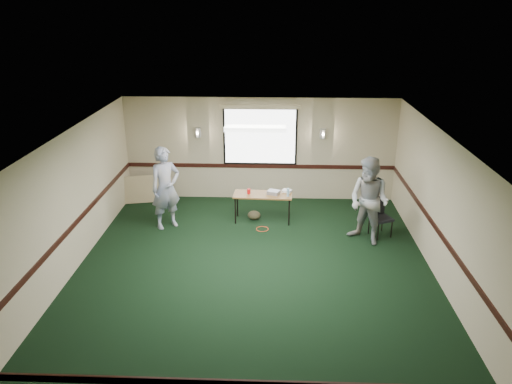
{
  "coord_description": "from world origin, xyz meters",
  "views": [
    {
      "loc": [
        0.39,
        -8.47,
        4.96
      ],
      "look_at": [
        0.0,
        1.3,
        1.2
      ],
      "focal_mm": 35.0,
      "sensor_mm": 36.0,
      "label": 1
    }
  ],
  "objects_px": {
    "projector": "(274,192)",
    "person_left": "(166,188)",
    "folding_table": "(263,196)",
    "conference_chair": "(379,213)",
    "person_right": "(369,201)"
  },
  "relations": [
    {
      "from": "person_left",
      "to": "folding_table",
      "type": "bearing_deg",
      "value": -25.2
    },
    {
      "from": "person_left",
      "to": "person_right",
      "type": "distance_m",
      "value": 4.56
    },
    {
      "from": "projector",
      "to": "person_left",
      "type": "xyz_separation_m",
      "value": [
        -2.47,
        -0.41,
        0.23
      ]
    },
    {
      "from": "conference_chair",
      "to": "person_right",
      "type": "bearing_deg",
      "value": -153.26
    },
    {
      "from": "folding_table",
      "to": "person_right",
      "type": "height_order",
      "value": "person_right"
    },
    {
      "from": "conference_chair",
      "to": "person_right",
      "type": "xyz_separation_m",
      "value": [
        -0.33,
        -0.4,
        0.45
      ]
    },
    {
      "from": "person_left",
      "to": "person_right",
      "type": "xyz_separation_m",
      "value": [
        4.51,
        -0.62,
        -0.0
      ]
    },
    {
      "from": "folding_table",
      "to": "conference_chair",
      "type": "height_order",
      "value": "conference_chair"
    },
    {
      "from": "folding_table",
      "to": "projector",
      "type": "bearing_deg",
      "value": 4.07
    },
    {
      "from": "folding_table",
      "to": "conference_chair",
      "type": "xyz_separation_m",
      "value": [
        2.62,
        -0.63,
        -0.13
      ]
    },
    {
      "from": "conference_chair",
      "to": "folding_table",
      "type": "bearing_deg",
      "value": 142.65
    },
    {
      "from": "conference_chair",
      "to": "projector",
      "type": "bearing_deg",
      "value": 141.09
    },
    {
      "from": "folding_table",
      "to": "person_left",
      "type": "xyz_separation_m",
      "value": [
        -2.21,
        -0.4,
        0.33
      ]
    },
    {
      "from": "projector",
      "to": "person_right",
      "type": "bearing_deg",
      "value": -6.23
    },
    {
      "from": "folding_table",
      "to": "person_left",
      "type": "height_order",
      "value": "person_left"
    }
  ]
}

